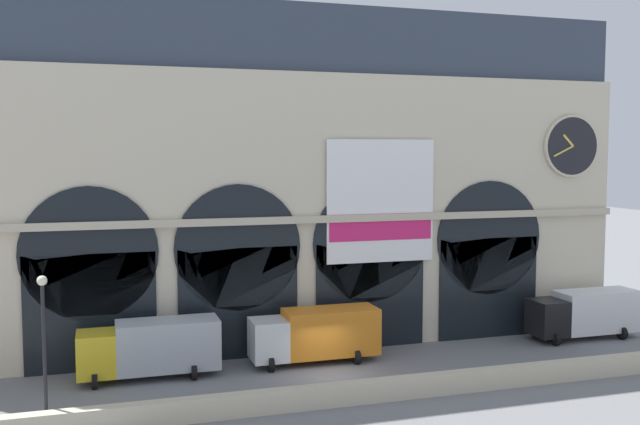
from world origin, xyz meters
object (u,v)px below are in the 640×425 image
object	(u,v)px
box_truck_center	(316,334)
street_lamp_quayside	(44,332)
box_truck_east	(585,313)
box_truck_midwest	(151,347)

from	to	relation	value
box_truck_center	street_lamp_quayside	world-z (taller)	street_lamp_quayside
box_truck_east	street_lamp_quayside	distance (m)	33.61
box_truck_east	box_truck_center	bearing A→B (deg)	-179.95
street_lamp_quayside	box_truck_center	bearing A→B (deg)	23.96
box_truck_center	street_lamp_quayside	size ratio (longest dim) A/B	1.09
box_truck_center	box_truck_east	distance (m)	18.54
box_truck_midwest	box_truck_center	size ratio (longest dim) A/B	1.00
box_truck_midwest	box_truck_east	distance (m)	27.93
box_truck_center	street_lamp_quayside	distance (m)	15.93
box_truck_center	box_truck_east	bearing A→B (deg)	0.05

